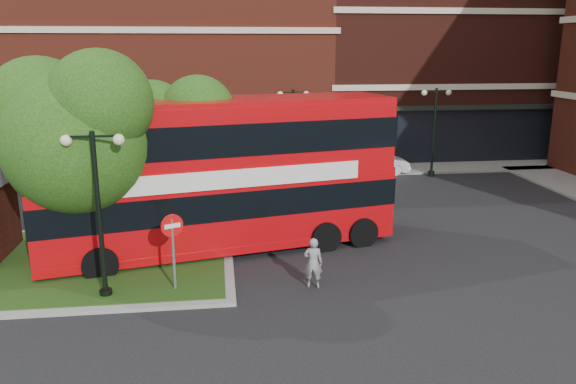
{
  "coord_description": "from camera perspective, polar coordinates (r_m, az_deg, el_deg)",
  "views": [
    {
      "loc": [
        -2.07,
        -15.61,
        7.26
      ],
      "look_at": [
        0.44,
        4.37,
        2.0
      ],
      "focal_mm": 35.0,
      "sensor_mm": 36.0,
      "label": 1
    }
  ],
  "objects": [
    {
      "name": "ground",
      "position": [
        17.34,
        0.36,
        -10.11
      ],
      "size": [
        120.0,
        120.0,
        0.0
      ],
      "primitive_type": "plane",
      "color": "black",
      "rests_on": "ground"
    },
    {
      "name": "pavement_far",
      "position": [
        32.97,
        -3.4,
        2.0
      ],
      "size": [
        44.0,
        3.0,
        0.12
      ],
      "primitive_type": "cube",
      "color": "slate",
      "rests_on": "ground"
    },
    {
      "name": "terrace_far_left",
      "position": [
        40.05,
        -16.16,
        13.71
      ],
      "size": [
        26.0,
        12.0,
        14.0
      ],
      "primitive_type": "cube",
      "color": "maroon",
      "rests_on": "ground"
    },
    {
      "name": "terrace_far_right",
      "position": [
        42.75,
        15.45,
        15.12
      ],
      "size": [
        18.0,
        12.0,
        16.0
      ],
      "primitive_type": "cube",
      "color": "#471911",
      "rests_on": "ground"
    },
    {
      "name": "traffic_island",
      "position": [
        20.81,
        -23.4,
        -6.84
      ],
      "size": [
        12.6,
        7.6,
        0.15
      ],
      "color": "gray",
      "rests_on": "ground"
    },
    {
      "name": "tree_island_west",
      "position": [
        18.9,
        -21.08,
        6.17
      ],
      "size": [
        5.4,
        4.71,
        7.21
      ],
      "color": "#2D2116",
      "rests_on": "ground"
    },
    {
      "name": "tree_island_east",
      "position": [
        20.95,
        -11.29,
        6.07
      ],
      "size": [
        4.46,
        3.9,
        6.29
      ],
      "color": "#2D2116",
      "rests_on": "ground"
    },
    {
      "name": "lamp_island",
      "position": [
        16.77,
        -18.7,
        -1.47
      ],
      "size": [
        1.72,
        0.36,
        5.0
      ],
      "color": "black",
      "rests_on": "ground"
    },
    {
      "name": "lamp_far_left",
      "position": [
        30.71,
        0.52,
        6.34
      ],
      "size": [
        1.72,
        0.36,
        5.0
      ],
      "color": "black",
      "rests_on": "ground"
    },
    {
      "name": "lamp_far_right",
      "position": [
        32.74,
        14.62,
        6.39
      ],
      "size": [
        1.72,
        0.36,
        5.0
      ],
      "color": "black",
      "rests_on": "ground"
    },
    {
      "name": "bus",
      "position": [
        20.03,
        -6.98,
        2.7
      ],
      "size": [
        12.9,
        5.51,
        4.8
      ],
      "rotation": [
        0.0,
        0.0,
        0.22
      ],
      "color": "#B3070B",
      "rests_on": "ground"
    },
    {
      "name": "woman",
      "position": [
        17.38,
        2.57,
        -7.19
      ],
      "size": [
        0.66,
        0.51,
        1.6
      ],
      "primitive_type": "imported",
      "rotation": [
        0.0,
        0.0,
        2.91
      ],
      "color": "gray",
      "rests_on": "ground"
    },
    {
      "name": "car_silver",
      "position": [
        30.8,
        -6.04,
        2.42
      ],
      "size": [
        4.74,
        2.24,
        1.57
      ],
      "primitive_type": "imported",
      "rotation": [
        0.0,
        0.0,
        1.49
      ],
      "color": "silver",
      "rests_on": "ground"
    },
    {
      "name": "car_white",
      "position": [
        33.12,
        8.72,
        2.99
      ],
      "size": [
        4.12,
        1.6,
        1.34
      ],
      "primitive_type": "imported",
      "rotation": [
        0.0,
        0.0,
        1.52
      ],
      "color": "white",
      "rests_on": "ground"
    },
    {
      "name": "no_entry_sign",
      "position": [
        16.97,
        -11.64,
        -4.55
      ],
      "size": [
        0.65,
        0.33,
        2.48
      ],
      "rotation": [
        0.0,
        0.0,
        0.42
      ],
      "color": "slate",
      "rests_on": "ground"
    }
  ]
}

